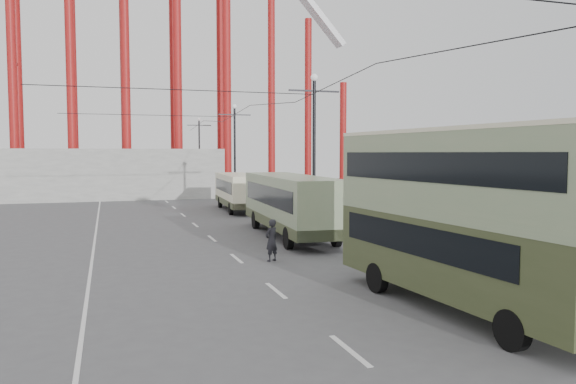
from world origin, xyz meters
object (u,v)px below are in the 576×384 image
object	(u,v)px
double_decker_bus	(462,209)
single_decker_green	(291,202)
single_decker_cream	(238,190)
pedestrian	(271,240)

from	to	relation	value
double_decker_bus	single_decker_green	bearing A→B (deg)	86.01
single_decker_green	single_decker_cream	world-z (taller)	single_decker_green
pedestrian	single_decker_cream	bearing A→B (deg)	-129.92
double_decker_bus	pedestrian	world-z (taller)	double_decker_bus
double_decker_bus	single_decker_cream	distance (m)	29.92
single_decker_green	single_decker_cream	size ratio (longest dim) A/B	1.27
single_decker_green	single_decker_cream	distance (m)	14.45
pedestrian	single_decker_green	bearing A→B (deg)	-145.57
single_decker_green	pedestrian	xyz separation A→B (m)	(-3.00, -6.55, -0.99)
single_decker_green	pedestrian	bearing A→B (deg)	-112.02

